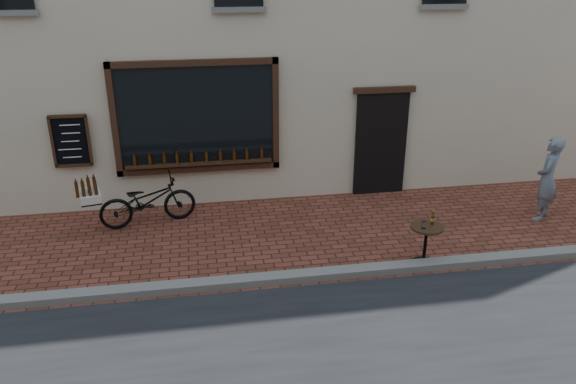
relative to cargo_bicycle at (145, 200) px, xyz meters
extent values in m
plane|color=#582A1C|center=(2.96, -2.68, -0.49)|extent=(90.00, 90.00, 0.00)
cube|color=slate|center=(2.96, -2.48, -0.43)|extent=(90.00, 0.25, 0.12)
cube|color=black|center=(1.06, 0.77, 1.36)|extent=(3.00, 0.06, 2.00)
cube|color=black|center=(1.06, 0.75, 2.42)|extent=(3.24, 0.10, 0.12)
cube|color=black|center=(1.06, 0.75, 0.30)|extent=(3.24, 0.10, 0.12)
cube|color=black|center=(-0.50, 0.75, 1.36)|extent=(0.12, 0.10, 2.24)
cube|color=black|center=(2.62, 0.75, 1.36)|extent=(0.12, 0.10, 2.24)
cube|color=black|center=(1.06, 0.70, 0.43)|extent=(2.90, 0.16, 0.05)
cube|color=black|center=(4.86, 0.78, 0.61)|extent=(1.10, 0.10, 2.20)
cube|color=black|center=(4.86, 0.75, 1.77)|extent=(1.30, 0.10, 0.12)
cube|color=black|center=(-1.34, 0.76, 1.01)|extent=(0.62, 0.04, 0.92)
cylinder|color=#3D1C07|center=(-0.19, 0.70, 0.55)|extent=(0.06, 0.06, 0.19)
cylinder|color=#3D1C07|center=(0.08, 0.70, 0.55)|extent=(0.06, 0.06, 0.19)
cylinder|color=#3D1C07|center=(0.36, 0.70, 0.55)|extent=(0.06, 0.06, 0.19)
cylinder|color=#3D1C07|center=(0.64, 0.70, 0.55)|extent=(0.06, 0.06, 0.19)
cylinder|color=#3D1C07|center=(0.92, 0.70, 0.55)|extent=(0.06, 0.06, 0.19)
cylinder|color=#3D1C07|center=(1.20, 0.70, 0.55)|extent=(0.06, 0.06, 0.19)
cylinder|color=#3D1C07|center=(1.47, 0.70, 0.55)|extent=(0.06, 0.06, 0.19)
cylinder|color=#3D1C07|center=(1.75, 0.70, 0.55)|extent=(0.06, 0.06, 0.19)
cylinder|color=#3D1C07|center=(2.03, 0.70, 0.55)|extent=(0.06, 0.06, 0.19)
cylinder|color=#3D1C07|center=(2.31, 0.70, 0.55)|extent=(0.06, 0.06, 0.19)
imported|color=black|center=(0.04, 0.01, -0.01)|extent=(1.90, 1.01, 0.95)
cube|color=black|center=(-0.94, -0.21, 0.17)|extent=(0.46, 0.57, 0.03)
cube|color=silver|center=(-0.94, -0.21, 0.26)|extent=(0.46, 0.59, 0.15)
cylinder|color=#3D1C07|center=(-0.80, -0.37, 0.43)|extent=(0.06, 0.06, 0.20)
cylinder|color=#3D1C07|center=(-0.90, -0.39, 0.43)|extent=(0.06, 0.06, 0.20)
cylinder|color=#3D1C07|center=(-1.00, -0.42, 0.43)|extent=(0.06, 0.06, 0.20)
cylinder|color=#3D1C07|center=(-1.11, -0.44, 0.43)|extent=(0.06, 0.06, 0.20)
cylinder|color=#3D1C07|center=(-0.82, -0.25, 0.43)|extent=(0.06, 0.06, 0.20)
cylinder|color=#3D1C07|center=(-0.93, -0.27, 0.43)|extent=(0.06, 0.06, 0.20)
cylinder|color=#3D1C07|center=(-1.03, -0.29, 0.43)|extent=(0.06, 0.06, 0.20)
cylinder|color=#3D1C07|center=(-1.13, -0.32, 0.43)|extent=(0.06, 0.06, 0.20)
cylinder|color=#3D1C07|center=(-0.85, -0.12, 0.43)|extent=(0.06, 0.06, 0.20)
cylinder|color=#3D1C07|center=(-0.95, -0.15, 0.43)|extent=(0.06, 0.06, 0.20)
cylinder|color=#3D1C07|center=(-1.06, -0.17, 0.43)|extent=(0.06, 0.06, 0.20)
cylinder|color=#3D1C07|center=(-1.16, -0.19, 0.43)|extent=(0.06, 0.06, 0.20)
cylinder|color=#3D1C07|center=(-0.88, 0.00, 0.43)|extent=(0.06, 0.06, 0.20)
cylinder|color=#3D1C07|center=(-0.98, -0.02, 0.43)|extent=(0.06, 0.06, 0.20)
cylinder|color=black|center=(4.65, -2.33, -0.47)|extent=(0.40, 0.40, 0.03)
cylinder|color=black|center=(4.65, -2.33, -0.14)|extent=(0.05, 0.05, 0.64)
cylinder|color=black|center=(4.65, -2.33, 0.19)|extent=(0.54, 0.54, 0.04)
cylinder|color=gold|center=(4.76, -2.27, 0.30)|extent=(0.06, 0.06, 0.05)
cylinder|color=white|center=(4.56, -2.39, 0.27)|extent=(0.07, 0.07, 0.12)
imported|color=slate|center=(7.60, -1.03, 0.34)|extent=(0.71, 0.71, 1.66)
camera|label=1|loc=(1.06, -10.04, 4.26)|focal=35.00mm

